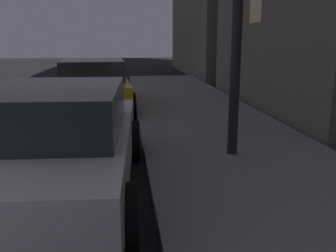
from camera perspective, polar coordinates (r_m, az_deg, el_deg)
car_silver at (r=4.90m, az=-16.46°, el=-2.42°), size 2.19×4.46×1.43m
car_yellow_cab at (r=10.71m, az=-11.32°, el=6.11°), size 2.29×4.42×1.43m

